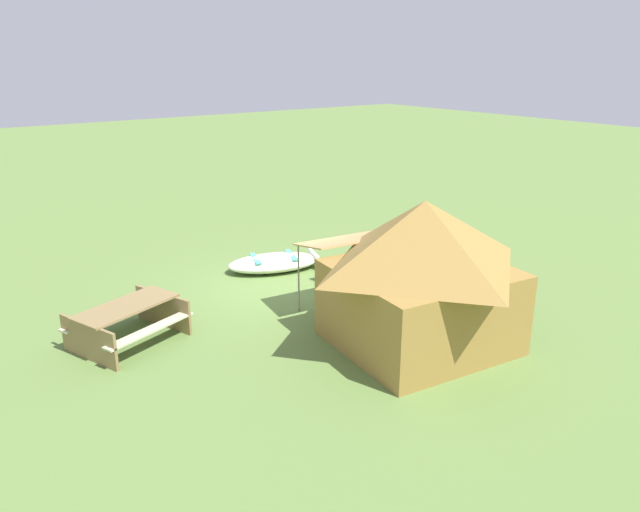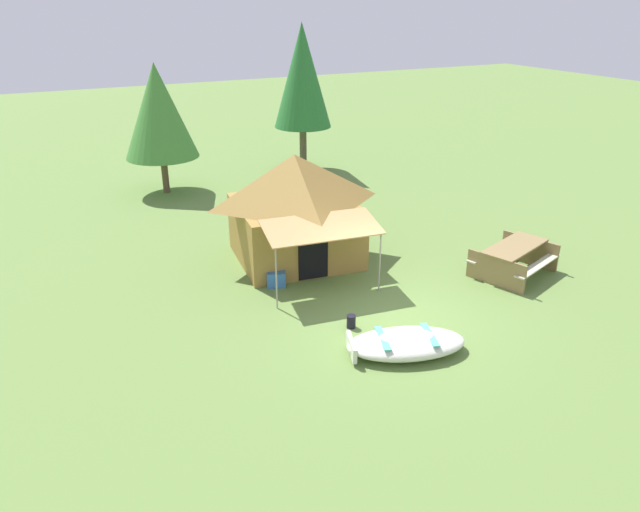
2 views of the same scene
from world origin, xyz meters
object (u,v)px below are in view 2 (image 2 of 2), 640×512
(beached_rowboat, at_px, (405,343))
(canvas_cabin_tent, at_px, (295,206))
(pine_tree_back_left, at_px, (302,76))
(picnic_table, at_px, (514,256))
(fuel_can, at_px, (351,321))
(pine_tree_back_right, at_px, (158,111))
(cooler_box, at_px, (276,278))

(beached_rowboat, bearing_deg, canvas_cabin_tent, 89.91)
(canvas_cabin_tent, xyz_separation_m, pine_tree_back_left, (4.00, 8.03, 2.20))
(picnic_table, bearing_deg, fuel_can, -174.13)
(beached_rowboat, xyz_separation_m, fuel_can, (-0.48, 1.33, -0.07))
(pine_tree_back_right, bearing_deg, fuel_can, -83.85)
(cooler_box, bearing_deg, canvas_cabin_tent, 49.01)
(fuel_can, relative_size, pine_tree_back_left, 0.05)
(beached_rowboat, xyz_separation_m, pine_tree_back_right, (-1.70, 12.68, 2.68))
(cooler_box, bearing_deg, pine_tree_back_left, 61.22)
(pine_tree_back_left, bearing_deg, picnic_table, -87.52)
(beached_rowboat, relative_size, picnic_table, 1.11)
(beached_rowboat, relative_size, pine_tree_back_right, 0.58)
(beached_rowboat, bearing_deg, fuel_can, 109.65)
(pine_tree_back_right, bearing_deg, picnic_table, -60.23)
(canvas_cabin_tent, height_order, pine_tree_back_left, pine_tree_back_left)
(beached_rowboat, relative_size, cooler_box, 5.87)
(canvas_cabin_tent, xyz_separation_m, picnic_table, (4.49, -3.37, -0.98))
(cooler_box, xyz_separation_m, fuel_can, (0.64, -2.59, -0.04))
(cooler_box, height_order, pine_tree_back_left, pine_tree_back_left)
(picnic_table, bearing_deg, canvas_cabin_tent, 143.12)
(canvas_cabin_tent, relative_size, pine_tree_back_right, 1.00)
(picnic_table, relative_size, pine_tree_back_right, 0.53)
(picnic_table, height_order, pine_tree_back_right, pine_tree_back_right)
(canvas_cabin_tent, xyz_separation_m, cooler_box, (-1.13, -1.30, -1.29))
(picnic_table, bearing_deg, cooler_box, 159.75)
(fuel_can, bearing_deg, picnic_table, 5.87)
(canvas_cabin_tent, xyz_separation_m, pine_tree_back_right, (-1.71, 7.47, 1.41))
(beached_rowboat, xyz_separation_m, pine_tree_back_left, (4.01, 13.25, 3.46))
(picnic_table, bearing_deg, pine_tree_back_right, 119.77)
(fuel_can, bearing_deg, pine_tree_back_left, 69.39)
(pine_tree_back_right, bearing_deg, cooler_box, -86.22)
(canvas_cabin_tent, relative_size, fuel_can, 15.80)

